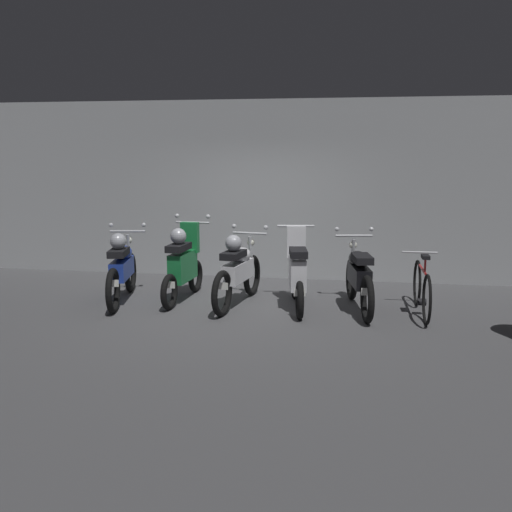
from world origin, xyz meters
TOP-DOWN VIEW (x-y plane):
  - ground_plane at (0.00, 0.00)m, footprint 80.00×80.00m
  - back_wall at (0.00, 2.36)m, footprint 16.00×0.30m
  - motorbike_slot_0 at (-1.78, 0.12)m, footprint 0.62×1.93m
  - motorbike_slot_1 at (-0.89, 0.37)m, footprint 0.59×1.68m
  - motorbike_slot_2 at (0.00, 0.22)m, footprint 0.58×1.94m
  - motorbike_slot_3 at (0.88, 0.22)m, footprint 0.56×1.67m
  - motorbike_slot_4 at (1.78, 0.23)m, footprint 0.60×1.94m
  - bicycle at (2.65, 0.16)m, footprint 0.50×1.73m

SIDE VIEW (x-z plane):
  - ground_plane at x=0.00m, z-range 0.00..0.00m
  - bicycle at x=2.65m, z-range -0.08..0.80m
  - motorbike_slot_4 at x=1.78m, z-range -0.08..1.07m
  - motorbike_slot_3 at x=0.88m, z-range -0.06..1.11m
  - motorbike_slot_0 at x=-1.78m, z-range -0.05..1.10m
  - motorbike_slot_2 at x=0.00m, z-range -0.05..1.10m
  - motorbike_slot_1 at x=-0.89m, z-range -0.08..1.21m
  - back_wall at x=0.00m, z-range 0.00..3.17m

